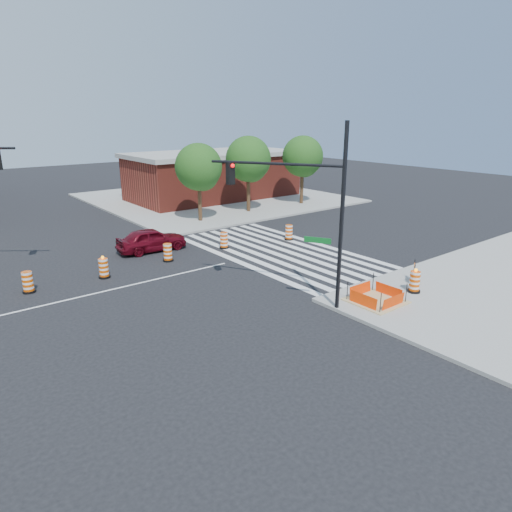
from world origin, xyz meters
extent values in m
plane|color=black|center=(0.00, 0.00, 0.00)|extent=(120.00, 120.00, 0.00)
cube|color=gray|center=(18.00, 18.00, 0.07)|extent=(22.00, 22.00, 0.15)
cube|color=silver|center=(7.80, 0.00, 0.01)|extent=(0.45, 13.50, 0.01)
cube|color=silver|center=(8.70, 0.00, 0.01)|extent=(0.45, 13.50, 0.01)
cube|color=silver|center=(9.60, 0.00, 0.01)|extent=(0.45, 13.50, 0.01)
cube|color=silver|center=(10.50, 0.00, 0.01)|extent=(0.45, 13.50, 0.01)
cube|color=silver|center=(11.40, 0.00, 0.01)|extent=(0.45, 13.50, 0.01)
cube|color=silver|center=(12.30, 0.00, 0.01)|extent=(0.45, 13.50, 0.01)
cube|color=silver|center=(13.20, 0.00, 0.01)|extent=(0.45, 13.50, 0.01)
cube|color=silver|center=(14.10, 0.00, 0.01)|extent=(0.45, 13.50, 0.01)
cube|color=silver|center=(0.00, 0.00, 0.01)|extent=(14.00, 0.12, 0.01)
cube|color=tan|center=(9.00, -9.00, 0.17)|extent=(2.20, 2.20, 0.05)
cube|color=#EF3804|center=(9.00, -9.90, 0.43)|extent=(1.44, 0.02, 0.55)
cube|color=#EF3804|center=(9.00, -8.10, 0.43)|extent=(1.44, 0.02, 0.55)
cube|color=#EF3804|center=(8.10, -9.00, 0.43)|extent=(0.02, 1.44, 0.55)
cube|color=#EF3804|center=(9.90, -9.00, 0.43)|extent=(0.02, 1.44, 0.55)
cylinder|color=black|center=(8.10, -9.90, 0.60)|extent=(0.04, 0.04, 0.90)
cylinder|color=black|center=(9.90, -9.90, 0.60)|extent=(0.04, 0.04, 0.90)
cylinder|color=black|center=(8.10, -8.10, 0.60)|extent=(0.04, 0.04, 0.90)
cylinder|color=black|center=(9.90, -8.10, 0.60)|extent=(0.04, 0.04, 0.90)
cube|color=maroon|center=(18.00, 18.00, 2.10)|extent=(16.00, 8.00, 4.20)
cube|color=gray|center=(18.00, 18.00, 4.40)|extent=(16.50, 8.50, 0.40)
imported|color=#570713|center=(4.87, 4.83, 0.72)|extent=(4.33, 1.92, 1.45)
cylinder|color=black|center=(7.14, -8.37, 4.02)|extent=(0.17, 0.17, 7.74)
cylinder|color=black|center=(5.66, -5.88, 6.15)|extent=(3.05, 5.05, 0.12)
cube|color=black|center=(4.63, -4.13, 5.66)|extent=(0.31, 0.27, 0.97)
sphere|color=#FF0C0C|center=(4.63, -4.31, 6.00)|extent=(0.17, 0.17, 0.17)
cube|color=#0C591E|center=(6.65, -7.54, 3.05)|extent=(0.62, 1.02, 0.24)
cylinder|color=black|center=(11.30, -9.39, 0.20)|extent=(0.59, 0.59, 0.10)
cylinder|color=#DA4C04|center=(11.30, -9.39, 0.69)|extent=(0.47, 0.47, 0.93)
sphere|color=#FF990C|center=(11.30, -9.39, 1.23)|extent=(0.16, 0.16, 0.16)
cube|color=#DA4C04|center=(12.37, -8.64, 0.91)|extent=(0.78, 0.55, 0.30)
cube|color=#DA4C04|center=(12.37, -8.64, 0.56)|extent=(0.78, 0.55, 0.24)
cylinder|color=black|center=(12.03, -8.87, 0.69)|extent=(0.04, 0.04, 1.08)
cylinder|color=black|center=(12.71, -8.41, 0.69)|extent=(0.04, 0.04, 1.08)
cylinder|color=#382314|center=(11.35, 9.73, 1.91)|extent=(0.29, 0.29, 3.81)
sphere|color=#1E4313|center=(11.35, 9.73, 4.29)|extent=(3.58, 3.58, 3.58)
sphere|color=#1E4313|center=(11.80, 10.00, 3.69)|extent=(2.62, 2.62, 2.62)
sphere|color=#1E4313|center=(10.99, 9.55, 3.93)|extent=(2.38, 2.38, 2.38)
cylinder|color=#382314|center=(16.54, 10.33, 2.02)|extent=(0.31, 0.31, 4.04)
sphere|color=#1E4313|center=(16.54, 10.33, 4.55)|extent=(3.79, 3.79, 3.79)
sphere|color=#1E4313|center=(17.03, 10.62, 3.91)|extent=(2.78, 2.78, 2.78)
sphere|color=#1E4313|center=(16.15, 10.13, 4.17)|extent=(2.53, 2.53, 2.53)
cylinder|color=#382314|center=(22.63, 10.18, 1.98)|extent=(0.31, 0.31, 3.96)
sphere|color=#1E4313|center=(22.63, 10.18, 4.45)|extent=(3.71, 3.71, 3.71)
sphere|color=#1E4313|center=(23.12, 10.47, 3.83)|extent=(2.72, 2.72, 2.72)
sphere|color=#1E4313|center=(22.24, 9.98, 4.08)|extent=(2.47, 2.47, 2.47)
cylinder|color=black|center=(-2.82, 2.09, 0.05)|extent=(0.60, 0.60, 0.10)
cylinder|color=#DA4C04|center=(-2.82, 2.09, 0.55)|extent=(0.48, 0.48, 0.95)
cylinder|color=black|center=(0.76, 1.88, 0.05)|extent=(0.60, 0.60, 0.10)
cylinder|color=#DA4C04|center=(0.76, 1.88, 0.55)|extent=(0.48, 0.48, 0.95)
sphere|color=#FF990C|center=(0.76, 1.88, 1.10)|extent=(0.16, 0.16, 0.16)
cylinder|color=black|center=(4.69, 2.38, 0.05)|extent=(0.60, 0.60, 0.10)
cylinder|color=#DA4C04|center=(4.69, 2.38, 0.55)|extent=(0.48, 0.48, 0.95)
cylinder|color=black|center=(8.71, 2.56, 0.05)|extent=(0.60, 0.60, 0.10)
cylinder|color=#DA4C04|center=(8.71, 2.56, 0.55)|extent=(0.48, 0.48, 0.95)
cylinder|color=black|center=(13.29, 1.54, 0.05)|extent=(0.60, 0.60, 0.10)
cylinder|color=#DA4C04|center=(13.29, 1.54, 0.55)|extent=(0.48, 0.48, 0.95)
camera|label=1|loc=(-6.76, -20.48, 8.10)|focal=32.00mm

